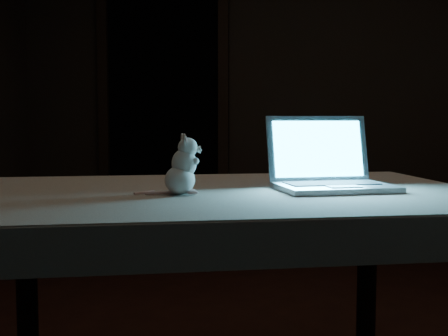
# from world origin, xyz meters

# --- Properties ---
(back_wall) EXTENTS (4.50, 0.04, 2.60)m
(back_wall) POSITION_xyz_m (0.00, 2.50, 1.30)
(back_wall) COLOR black
(back_wall) RESTS_ON ground
(doorway) EXTENTS (1.06, 0.36, 2.13)m
(doorway) POSITION_xyz_m (-1.10, 2.50, 1.06)
(doorway) COLOR black
(doorway) RESTS_ON back_wall
(table) EXTENTS (1.73, 1.37, 0.81)m
(table) POSITION_xyz_m (-0.22, -0.37, 0.40)
(table) COLOR black
(table) RESTS_ON floor
(tablecloth) EXTENTS (1.82, 1.41, 0.11)m
(tablecloth) POSITION_xyz_m (-0.18, -0.39, 0.76)
(tablecloth) COLOR #C3AF9E
(tablecloth) RESTS_ON table
(laptop) EXTENTS (0.43, 0.41, 0.24)m
(laptop) POSITION_xyz_m (0.14, -0.32, 0.94)
(laptop) COLOR #A5A4A9
(laptop) RESTS_ON tablecloth
(plush_mouse) EXTENTS (0.17, 0.17, 0.18)m
(plush_mouse) POSITION_xyz_m (-0.32, -0.49, 0.91)
(plush_mouse) COLOR silver
(plush_mouse) RESTS_ON tablecloth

